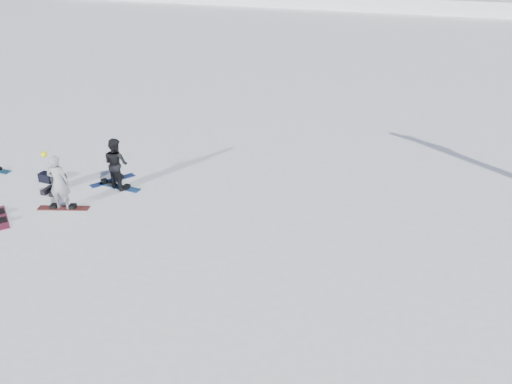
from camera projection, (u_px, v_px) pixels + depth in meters
ground at (130, 205)px, 14.91m from camera, size 420.00×420.00×0.00m
alpine_backdrop at (406, 5)px, 182.08m from camera, size 412.50×227.00×53.20m
snowboarder_woman at (58, 182)px, 14.35m from camera, size 0.70×0.55×1.84m
snowboarder_man at (116, 163)px, 15.64m from camera, size 0.94×0.81×1.66m
seated_rider at (58, 180)px, 15.83m from camera, size 0.63×0.96×0.77m
gear_bag at (47, 177)px, 16.33m from camera, size 0.45×0.30×0.30m
snowboard_woman at (64, 208)px, 14.73m from camera, size 1.51×0.78×0.03m
snowboard_man at (119, 187)px, 16.00m from camera, size 1.51×0.34×0.03m
snowboard_loose_a at (113, 180)px, 16.43m from camera, size 0.98×1.45×0.03m
snowboard_loose_b at (2, 218)px, 14.22m from camera, size 1.35×1.15×0.03m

